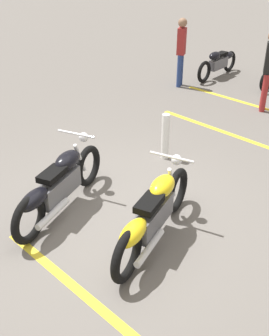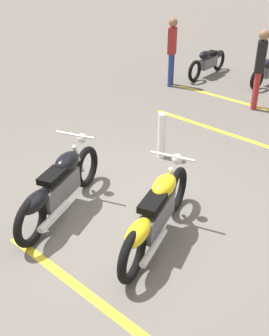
{
  "view_description": "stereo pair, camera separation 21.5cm",
  "coord_description": "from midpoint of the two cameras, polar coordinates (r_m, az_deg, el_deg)",
  "views": [
    {
      "loc": [
        -3.48,
        -3.41,
        3.6
      ],
      "look_at": [
        0.36,
        0.0,
        0.65
      ],
      "focal_mm": 44.11,
      "sensor_mm": 36.0,
      "label": 1
    },
    {
      "loc": [
        -3.62,
        -3.25,
        3.6
      ],
      "look_at": [
        0.36,
        0.0,
        0.65
      ],
      "focal_mm": 44.11,
      "sensor_mm": 36.0,
      "label": 2
    }
  ],
  "objects": [
    {
      "name": "ground_plane",
      "position": [
        6.05,
        -1.22,
        -6.61
      ],
      "size": [
        60.0,
        60.0,
        0.0
      ],
      "primitive_type": "plane",
      "color": "#66605B"
    },
    {
      "name": "motorcycle_row_center",
      "position": [
        12.22,
        12.08,
        14.11
      ],
      "size": [
        1.97,
        0.26,
        0.74
      ],
      "rotation": [
        0.0,
        0.0,
        3.16
      ],
      "color": "black",
      "rests_on": "ground"
    },
    {
      "name": "parking_stripe_mid",
      "position": [
        8.76,
        12.99,
        4.86
      ],
      "size": [
        0.28,
        3.2,
        0.01
      ],
      "primitive_type": "cube",
      "rotation": [
        0.0,
        0.0,
        1.52
      ],
      "color": "yellow",
      "rests_on": "ground"
    },
    {
      "name": "parking_stripe_far",
      "position": [
        10.49,
        15.24,
        8.79
      ],
      "size": [
        0.28,
        3.2,
        0.01
      ],
      "primitive_type": "cube",
      "rotation": [
        0.0,
        0.0,
        1.52
      ],
      "color": "yellow",
      "rests_on": "ground"
    },
    {
      "name": "bollard_post",
      "position": [
        7.4,
        5.11,
        4.35
      ],
      "size": [
        0.14,
        0.14,
        0.85
      ],
      "primitive_type": "cylinder",
      "color": "white",
      "rests_on": "ground"
    },
    {
      "name": "parking_stripe_near",
      "position": [
        4.9,
        -5.11,
        -17.53
      ],
      "size": [
        0.28,
        3.2,
        0.01
      ],
      "primitive_type": "cube",
      "rotation": [
        0.0,
        0.0,
        1.52
      ],
      "color": "yellow",
      "rests_on": "ground"
    },
    {
      "name": "bystander_secondary",
      "position": [
        11.08,
        7.05,
        15.98
      ],
      "size": [
        0.3,
        0.27,
        1.74
      ],
      "rotation": [
        0.0,
        0.0,
        1.97
      ],
      "color": "navy",
      "rests_on": "ground"
    },
    {
      "name": "bystander_near_row",
      "position": [
        9.83,
        18.64,
        13.03
      ],
      "size": [
        0.31,
        0.29,
        1.79
      ],
      "rotation": [
        0.0,
        0.0,
        5.19
      ],
      "color": "maroon",
      "rests_on": "ground"
    },
    {
      "name": "motorcycle_bright_foreground",
      "position": [
        5.32,
        3.77,
        -6.36
      ],
      "size": [
        2.18,
        0.82,
        1.04
      ],
      "rotation": [
        0.0,
        0.0,
        0.26
      ],
      "color": "black",
      "rests_on": "ground"
    },
    {
      "name": "motorcycle_dark_foreground",
      "position": [
        5.97,
        -9.4,
        -2.29
      ],
      "size": [
        2.16,
        0.87,
        1.04
      ],
      "rotation": [
        0.0,
        0.0,
        0.31
      ],
      "color": "black",
      "rests_on": "ground"
    }
  ]
}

